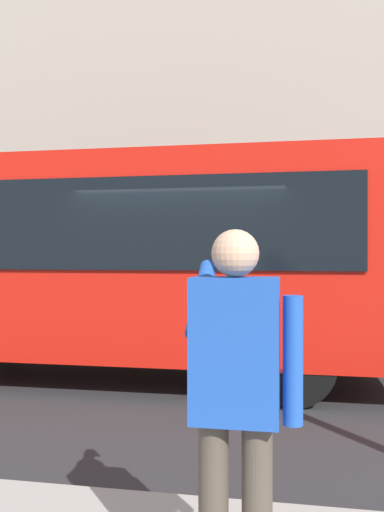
# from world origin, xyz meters

# --- Properties ---
(ground_plane) EXTENTS (60.00, 60.00, 0.00)m
(ground_plane) POSITION_xyz_m (0.00, 0.00, 0.00)
(ground_plane) COLOR #2B2B2D
(building_facade_far) EXTENTS (28.00, 1.55, 12.00)m
(building_facade_far) POSITION_xyz_m (-0.02, -6.80, 5.99)
(building_facade_far) COLOR #A89E8E
(building_facade_far) RESTS_ON ground_plane
(red_bus) EXTENTS (9.05, 2.54, 3.08)m
(red_bus) POSITION_xyz_m (1.70, -0.33, 1.68)
(red_bus) COLOR red
(red_bus) RESTS_ON ground_plane
(pedestrian_photographer) EXTENTS (0.53, 0.52, 1.70)m
(pedestrian_photographer) POSITION_xyz_m (-1.06, 4.50, 1.14)
(pedestrian_photographer) COLOR #4C4238
(pedestrian_photographer) RESTS_ON sidewalk_curb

